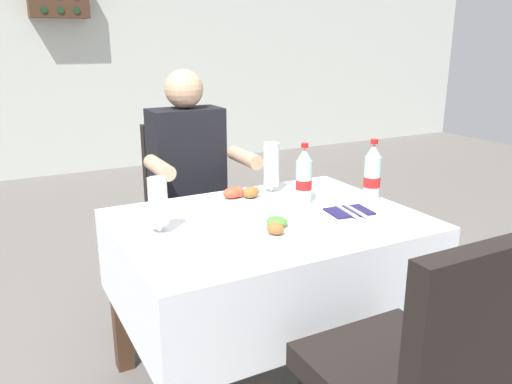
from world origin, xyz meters
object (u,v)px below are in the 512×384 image
(cola_bottle_primary, at_px, (304,178))
(napkin_cutlery_set, at_px, (349,211))
(cola_bottle_secondary, at_px, (372,175))
(beer_glass_middle, at_px, (158,205))
(plate_far_diner, at_px, (242,198))
(chair_far_diner_seat, at_px, (193,204))
(beer_glass_left, at_px, (271,167))
(chair_near_camera_side, at_px, (419,372))
(main_dining_table, at_px, (268,258))
(seated_diner_far, at_px, (191,181))
(plate_near_camera, at_px, (273,229))

(cola_bottle_primary, height_order, napkin_cutlery_set, cola_bottle_primary)
(cola_bottle_secondary, xyz_separation_m, napkin_cutlery_set, (-0.17, -0.07, -0.11))
(beer_glass_middle, bearing_deg, cola_bottle_secondary, -3.93)
(plate_far_diner, xyz_separation_m, cola_bottle_primary, (0.22, -0.14, 0.09))
(chair_far_diner_seat, height_order, beer_glass_left, chair_far_diner_seat)
(chair_far_diner_seat, xyz_separation_m, beer_glass_middle, (-0.42, -0.78, 0.28))
(beer_glass_middle, bearing_deg, chair_near_camera_side, -63.89)
(main_dining_table, relative_size, cola_bottle_secondary, 4.24)
(chair_near_camera_side, distance_m, beer_glass_left, 1.17)
(chair_far_diner_seat, distance_m, cola_bottle_primary, 0.81)
(plate_far_diner, distance_m, cola_bottle_primary, 0.28)
(chair_near_camera_side, relative_size, seated_diner_far, 0.77)
(chair_far_diner_seat, xyz_separation_m, beer_glass_left, (0.18, -0.52, 0.29))
(chair_far_diner_seat, height_order, chair_near_camera_side, same)
(cola_bottle_secondary, bearing_deg, cola_bottle_primary, 156.57)
(cola_bottle_primary, bearing_deg, chair_far_diner_seat, 107.22)
(seated_diner_far, relative_size, plate_near_camera, 5.14)
(plate_near_camera, bearing_deg, napkin_cutlery_set, 8.19)
(plate_near_camera, relative_size, beer_glass_middle, 1.20)
(chair_far_diner_seat, bearing_deg, napkin_cutlery_set, -70.53)
(beer_glass_left, bearing_deg, plate_far_diner, -159.54)
(seated_diner_far, height_order, napkin_cutlery_set, seated_diner_far)
(beer_glass_left, distance_m, beer_glass_middle, 0.66)
(chair_near_camera_side, bearing_deg, beer_glass_left, 80.68)
(main_dining_table, height_order, plate_near_camera, plate_near_camera)
(chair_far_diner_seat, bearing_deg, main_dining_table, -90.00)
(beer_glass_middle, bearing_deg, plate_near_camera, -27.75)
(chair_far_diner_seat, distance_m, beer_glass_left, 0.62)
(chair_near_camera_side, xyz_separation_m, plate_near_camera, (-0.06, 0.67, 0.19))
(seated_diner_far, distance_m, cola_bottle_primary, 0.68)
(main_dining_table, height_order, beer_glass_left, beer_glass_left)
(beer_glass_left, bearing_deg, cola_bottle_primary, -78.70)
(chair_near_camera_side, xyz_separation_m, cola_bottle_secondary, (0.49, 0.80, 0.29))
(main_dining_table, xyz_separation_m, chair_near_camera_side, (-0.00, -0.82, -0.01))
(plate_far_diner, height_order, cola_bottle_primary, cola_bottle_primary)
(main_dining_table, relative_size, chair_near_camera_side, 1.19)
(chair_near_camera_side, height_order, plate_near_camera, chair_near_camera_side)
(napkin_cutlery_set, bearing_deg, main_dining_table, 164.12)
(plate_far_diner, bearing_deg, main_dining_table, -90.14)
(plate_far_diner, relative_size, cola_bottle_secondary, 0.93)
(cola_bottle_primary, relative_size, cola_bottle_secondary, 0.96)
(seated_diner_far, xyz_separation_m, plate_near_camera, (-0.02, -0.86, 0.03))
(main_dining_table, relative_size, beer_glass_middle, 5.63)
(beer_glass_left, xyz_separation_m, beer_glass_middle, (-0.61, -0.26, -0.01))
(chair_far_diner_seat, bearing_deg, chair_near_camera_side, -90.00)
(beer_glass_middle, height_order, napkin_cutlery_set, beer_glass_middle)
(beer_glass_left, distance_m, cola_bottle_primary, 0.21)
(plate_near_camera, distance_m, cola_bottle_primary, 0.39)
(plate_near_camera, xyz_separation_m, plate_far_diner, (0.06, 0.38, 0.01))
(main_dining_table, bearing_deg, chair_near_camera_side, -90.00)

